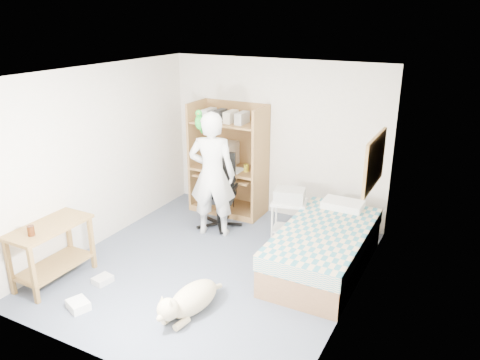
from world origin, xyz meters
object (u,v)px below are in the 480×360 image
(office_chair, at_px, (219,201))
(printer_cart, at_px, (289,214))
(bed, at_px, (324,249))
(dog, at_px, (190,300))
(side_desk, at_px, (51,245))
(computer_hutch, at_px, (230,163))
(person, at_px, (212,175))

(office_chair, height_order, printer_cart, office_chair)
(bed, height_order, office_chair, office_chair)
(dog, height_order, printer_cart, printer_cart)
(bed, distance_m, printer_cart, 0.95)
(side_desk, height_order, office_chair, office_chair)
(office_chair, relative_size, printer_cart, 1.90)
(dog, bearing_deg, side_desk, -165.40)
(computer_hutch, distance_m, side_desk, 3.08)
(printer_cart, bearing_deg, bed, -52.70)
(office_chair, xyz_separation_m, person, (0.07, -0.31, 0.53))
(computer_hutch, xyz_separation_m, person, (0.20, -0.88, 0.11))
(office_chair, distance_m, person, 0.62)
(dog, bearing_deg, computer_hutch, 118.41)
(computer_hutch, relative_size, side_desk, 1.80)
(side_desk, bearing_deg, bed, 32.50)
(bed, relative_size, person, 1.09)
(computer_hutch, height_order, side_desk, computer_hutch)
(office_chair, xyz_separation_m, printer_cart, (1.14, 0.06, -0.01))
(printer_cart, bearing_deg, computer_hutch, 144.75)
(bed, bearing_deg, side_desk, -147.50)
(computer_hutch, xyz_separation_m, bed, (2.00, -1.12, -0.53))
(computer_hutch, bearing_deg, office_chair, -76.90)
(side_desk, xyz_separation_m, office_chair, (0.98, 2.36, -0.09))
(computer_hutch, relative_size, dog, 1.72)
(bed, xyz_separation_m, side_desk, (-2.85, -1.82, 0.21))
(office_chair, height_order, person, person)
(computer_hutch, height_order, printer_cart, computer_hutch)
(printer_cart, bearing_deg, office_chair, 169.85)
(person, relative_size, dog, 1.78)
(office_chair, distance_m, printer_cart, 1.14)
(side_desk, bearing_deg, printer_cart, 48.80)
(computer_hutch, distance_m, office_chair, 0.73)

